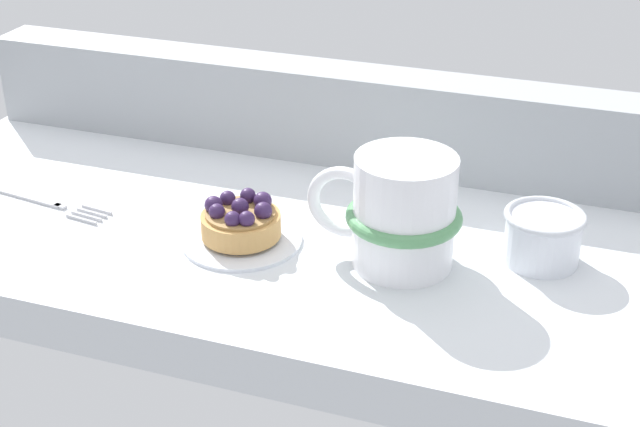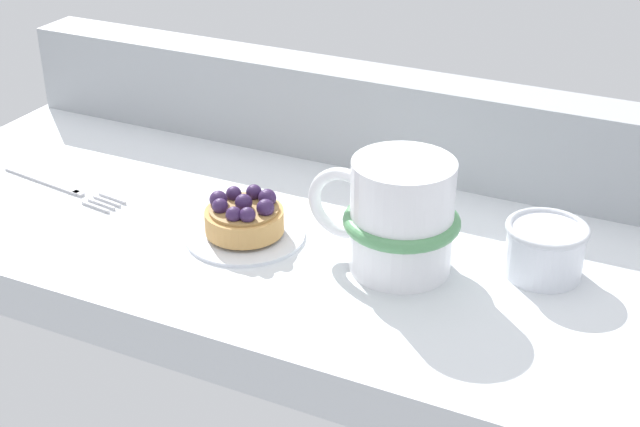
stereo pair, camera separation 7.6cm
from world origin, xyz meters
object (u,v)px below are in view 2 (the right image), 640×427
dessert_fork (62,186)px  sugar_bowl (545,248)px  raspberry_tart (244,216)px  dessert_plate (245,234)px  coffee_mug (399,216)px

dessert_fork → sugar_bowl: (46.34, 4.79, 2.14)cm
raspberry_tart → sugar_bowl: 25.86cm
sugar_bowl → dessert_plate: bearing=-168.2°
dessert_plate → coffee_mug: bearing=4.5°
dessert_plate → sugar_bowl: (25.30, 5.30, 2.13)cm
coffee_mug → dessert_fork: 35.34cm
raspberry_tart → coffee_mug: 14.32cm
raspberry_tart → sugar_bowl: sugar_bowl is taller
sugar_bowl → raspberry_tart: bearing=-168.2°
coffee_mug → dessert_fork: size_ratio=0.85×
dessert_plate → sugar_bowl: sugar_bowl is taller
dessert_plate → coffee_mug: size_ratio=0.80×
dessert_fork → raspberry_tart: bearing=-1.4°
dessert_plate → raspberry_tart: size_ratio=1.53×
dessert_plate → dessert_fork: size_ratio=0.68×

